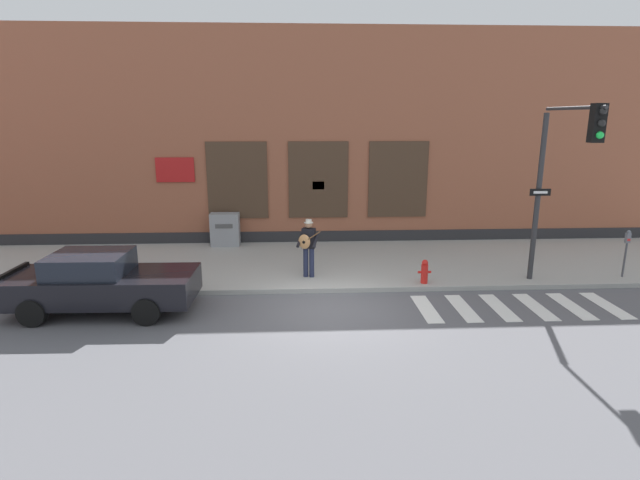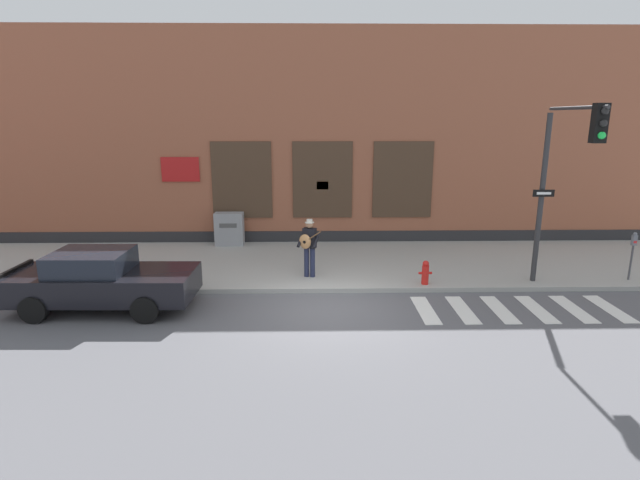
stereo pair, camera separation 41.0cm
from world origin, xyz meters
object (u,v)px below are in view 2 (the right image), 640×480
red_car (101,280)px  traffic_light (564,166)px  utility_box (229,229)px  fire_hydrant (425,273)px  busker (309,244)px  parking_meter (633,249)px

red_car → traffic_light: bearing=2.9°
utility_box → fire_hydrant: utility_box is taller
busker → utility_box: size_ratio=1.44×
busker → traffic_light: 7.17m
parking_meter → utility_box: 13.17m
traffic_light → fire_hydrant: bearing=165.9°
red_car → utility_box: 6.49m
busker → utility_box: busker is taller
utility_box → traffic_light: bearing=-29.9°
busker → traffic_light: size_ratio=0.35×
parking_meter → red_car: bearing=-173.5°
traffic_light → utility_box: 11.36m
fire_hydrant → parking_meter: bearing=2.6°
fire_hydrant → traffic_light: bearing=-14.1°
traffic_light → busker: bearing=166.8°
red_car → utility_box: bearing=69.2°
busker → utility_box: 4.94m
red_car → utility_box: (2.31, 6.06, -0.02)m
parking_meter → fire_hydrant: parking_meter is taller
busker → parking_meter: 9.45m
red_car → fire_hydrant: (8.62, 1.40, -0.29)m
traffic_light → fire_hydrant: traffic_light is taller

